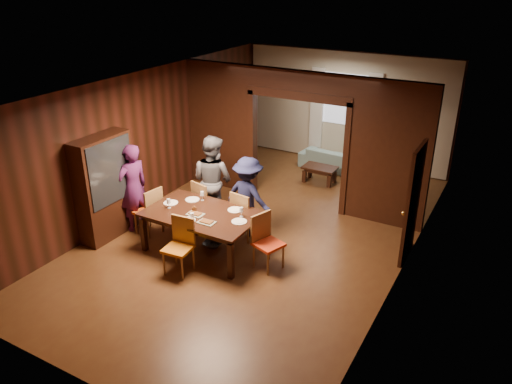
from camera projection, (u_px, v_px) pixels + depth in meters
The scene contains 32 objects.
floor at pixel (261, 232), 9.83m from camera, with size 9.00×9.00×0.00m, color #512C16.
ceiling at pixel (262, 85), 8.64m from camera, with size 5.50×9.00×0.02m, color silver.
room_walls at pixel (304, 134), 10.71m from camera, with size 5.52×9.01×2.90m.
person_purple at pixel (133, 188), 9.64m from camera, with size 0.64×0.42×1.76m, color #531C53.
person_grey at pixel (213, 180), 9.88m from camera, with size 0.89×0.70×1.84m, color #4D4E54.
person_navy at pixel (248, 196), 9.50m from camera, with size 1.01×0.58×1.57m, color #191C3E.
sofa at pixel (337, 160), 12.74m from camera, with size 1.88×0.73×0.55m, color #7EA4A5.
serving_bowl at pixel (211, 208), 9.01m from camera, with size 0.35×0.35×0.09m, color black.
dining_table at pixel (203, 231), 9.08m from camera, with size 2.03×1.26×0.76m, color black.
coffee_table at pixel (320, 174), 12.04m from camera, with size 0.80×0.50×0.40m, color black.
chair_left at pixel (148, 210), 9.62m from camera, with size 0.44×0.44×0.97m, color #E85715, non-canonical shape.
chair_right at pixel (269, 243), 8.50m from camera, with size 0.44×0.44×0.97m, color red, non-canonical shape.
chair_far_l at pixel (207, 203), 9.93m from camera, with size 0.44×0.44×0.97m, color #C66012, non-canonical shape.
chair_far_r at pixel (246, 214), 9.47m from camera, with size 0.44×0.44×0.97m, color #CC4613, non-canonical shape.
chair_near at pixel (178, 247), 8.36m from camera, with size 0.44×0.44×0.97m, color #C66C12, non-canonical shape.
hutch at pixel (105, 187), 9.36m from camera, with size 0.40×1.20×2.00m, color black.
door_right at pixel (413, 204), 8.60m from camera, with size 0.06×0.90×2.10m, color black.
window_far at pixel (345, 99), 12.66m from camera, with size 1.20×0.03×1.30m, color silver.
curtain_left at pixel (317, 113), 13.15m from camera, with size 0.35×0.06×2.40m, color white.
curtain_right at pixel (372, 121), 12.48m from camera, with size 0.35×0.06×2.40m, color white.
plate_left at pixel (171, 203), 9.28m from camera, with size 0.27×0.27×0.01m, color white.
plate_far_l at pixel (192, 200), 9.41m from camera, with size 0.27×0.27×0.01m, color white.
plate_far_r at pixel (235, 210), 9.01m from camera, with size 0.27×0.27×0.01m, color white.
plate_right at pixel (239, 221), 8.60m from camera, with size 0.27×0.27×0.01m, color white.
plate_near at pixel (188, 220), 8.64m from camera, with size 0.27×0.27×0.01m, color white.
platter_a at pixel (195, 214), 8.84m from camera, with size 0.30×0.20×0.04m, color gray.
platter_b at pixel (206, 222), 8.56m from camera, with size 0.30×0.20×0.04m, color gray.
wineglass_left at pixel (169, 203), 9.06m from camera, with size 0.08×0.08×0.18m, color white, non-canonical shape.
wineglass_far at pixel (202, 196), 9.36m from camera, with size 0.08×0.08×0.18m, color white, non-canonical shape.
wineglass_right at pixel (241, 212), 8.75m from camera, with size 0.08×0.08×0.18m, color silver, non-canonical shape.
tumbler at pixel (192, 217), 8.63m from camera, with size 0.07×0.07×0.14m, color silver.
condiment_jar at pixel (194, 209), 8.93m from camera, with size 0.08×0.08×0.11m, color #4B2811, non-canonical shape.
Camera 1 is at (4.12, -7.58, 4.78)m, focal length 35.00 mm.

